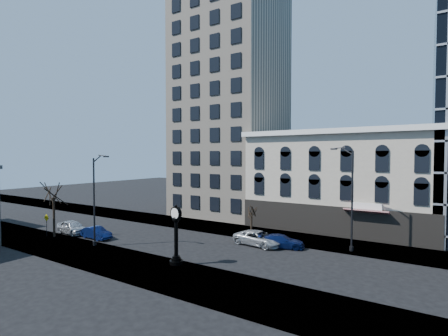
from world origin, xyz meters
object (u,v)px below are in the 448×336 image
Objects in this scene: street_lamp_near at (98,176)px; car_near_b at (96,233)px; car_near_a at (72,227)px; street_clock at (176,237)px; warning_sign at (47,221)px.

street_lamp_near is 2.35× the size of car_near_b.
car_near_a is (-7.76, 2.05, -6.52)m from street_lamp_near.
car_near_b is at bearing 179.29° from street_clock.
warning_sign is at bearing -178.69° from street_lamp_near.
street_clock is at bearing -92.25° from car_near_a.
car_near_b is (5.42, 2.60, -1.20)m from warning_sign.
warning_sign is 2.94m from car_near_a.
street_lamp_near is at bearing -120.99° from car_near_b.
street_clock is at bearing -2.13° from street_lamp_near.
street_clock is 11.38m from street_lamp_near.
warning_sign reaches higher than car_near_b.
street_lamp_near is (-10.28, 0.02, 4.89)m from street_clock.
street_clock is 19.03m from warning_sign.
car_near_b is at bearing -85.13° from car_near_a.
street_lamp_near is 7.72m from car_near_b.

